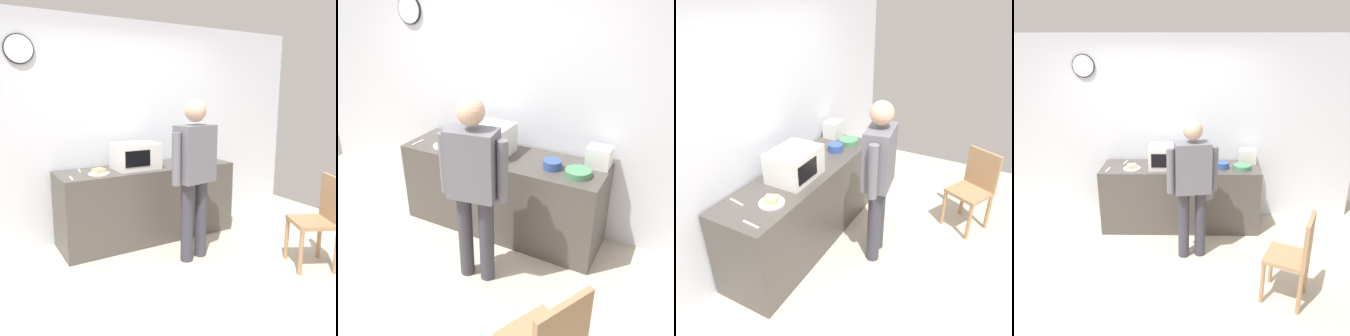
# 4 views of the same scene
# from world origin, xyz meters

# --- Properties ---
(ground_plane) EXTENTS (6.00, 6.00, 0.00)m
(ground_plane) POSITION_xyz_m (0.00, 0.00, 0.00)
(ground_plane) COLOR beige
(back_wall) EXTENTS (5.40, 0.13, 2.60)m
(back_wall) POSITION_xyz_m (-0.00, 1.60, 1.30)
(back_wall) COLOR silver
(back_wall) RESTS_ON ground_plane
(kitchen_counter) EXTENTS (2.12, 0.62, 0.88)m
(kitchen_counter) POSITION_xyz_m (0.21, 1.22, 0.44)
(kitchen_counter) COLOR #4C4742
(kitchen_counter) RESTS_ON ground_plane
(microwave) EXTENTS (0.50, 0.39, 0.30)m
(microwave) POSITION_xyz_m (0.05, 1.20, 1.03)
(microwave) COLOR silver
(microwave) RESTS_ON kitchen_counter
(sandwich_plate) EXTENTS (0.23, 0.23, 0.07)m
(sandwich_plate) POSITION_xyz_m (-0.43, 1.11, 0.90)
(sandwich_plate) COLOR white
(sandwich_plate) RESTS_ON kitchen_counter
(salad_bowl) EXTENTS (0.17, 0.17, 0.08)m
(salad_bowl) POSITION_xyz_m (0.78, 1.16, 0.93)
(salad_bowl) COLOR #33519E
(salad_bowl) RESTS_ON kitchen_counter
(cereal_bowl) EXTENTS (0.23, 0.23, 0.06)m
(cereal_bowl) POSITION_xyz_m (1.04, 1.13, 0.91)
(cereal_bowl) COLOR #4C8E60
(cereal_bowl) RESTS_ON kitchen_counter
(toaster) EXTENTS (0.22, 0.18, 0.20)m
(toaster) POSITION_xyz_m (1.15, 1.40, 0.98)
(toaster) COLOR silver
(toaster) RESTS_ON kitchen_counter
(fork_utensil) EXTENTS (0.04, 0.17, 0.01)m
(fork_utensil) POSITION_xyz_m (-0.74, 1.07, 0.89)
(fork_utensil) COLOR silver
(fork_utensil) RESTS_ON kitchen_counter
(spoon_utensil) EXTENTS (0.05, 0.17, 0.01)m
(spoon_utensil) POSITION_xyz_m (-0.56, 1.40, 0.89)
(spoon_utensil) COLOR silver
(spoon_utensil) RESTS_ON kitchen_counter
(person_standing) EXTENTS (0.58, 0.30, 1.68)m
(person_standing) POSITION_xyz_m (0.37, 0.45, 0.98)
(person_standing) COLOR #393844
(person_standing) RESTS_ON ground_plane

